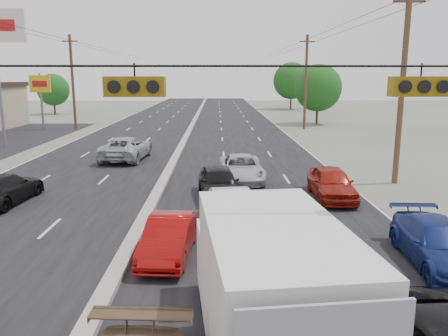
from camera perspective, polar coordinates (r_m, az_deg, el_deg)
The scene contains 19 objects.
road_surface at distance 38.27m, azimuth -5.29°, elevation 3.32°, with size 20.00×160.00×0.02m, color black.
center_median at distance 38.26m, azimuth -5.30°, elevation 3.46°, with size 0.50×160.00×0.20m, color gray.
utility_pole_left_c at distance 50.18m, azimuth -19.15°, elevation 10.58°, with size 1.60×0.30×10.00m.
utility_pole_right_b at distance 24.68m, azimuth 22.25°, elevation 9.77°, with size 1.60×0.30×10.00m.
utility_pole_right_c at distance 48.70m, azimuth 10.63°, elevation 11.01°, with size 1.60×0.30×10.00m.
traffic_signals at distance 7.89m, azimuth -12.28°, elevation 10.67°, with size 25.00×0.30×0.54m.
pole_sign_far at distance 51.37m, azimuth -22.86°, elevation 9.55°, with size 2.20×0.25×6.00m.
tree_left_far at distance 72.21m, azimuth -21.41°, elevation 9.50°, with size 4.80×4.80×6.12m.
tree_right_mid at distance 54.12m, azimuth 12.17°, elevation 10.19°, with size 5.60×5.60×7.14m.
tree_right_far at distance 78.84m, azimuth 8.80°, elevation 11.19°, with size 6.40×6.40×8.16m.
box_truck at distance 8.65m, azimuth 5.34°, elevation -15.61°, with size 2.84×6.50×3.20m.
red_sedan at distance 14.07m, azimuth -7.17°, elevation -8.99°, with size 1.36×3.89×1.28m, color #8D0908.
queue_car_a at distance 20.50m, azimuth -0.68°, elevation -1.93°, with size 1.76×4.38×1.49m, color black.
queue_car_b at distance 16.53m, azimuth 1.12°, elevation -5.53°, with size 1.46×4.18×1.38m, color white.
queue_car_c at distance 23.91m, azimuth 2.26°, elevation -0.06°, with size 2.33×5.05×1.40m, color #B8BAC0.
queue_car_d at distance 14.86m, azimuth 26.19°, elevation -8.92°, with size 1.86×4.59×1.33m, color navy.
queue_car_e at distance 21.01m, azimuth 13.86°, elevation -1.96°, with size 1.75×4.35×1.48m, color maroon.
oncoming_near at distance 21.96m, azimuth -26.91°, elevation -2.46°, with size 1.94×4.76×1.38m, color black.
oncoming_far at distance 30.83m, azimuth -12.63°, elevation 2.52°, with size 2.64×5.72×1.59m, color #A2A5A9.
Camera 1 is at (2.93, -7.74, 5.61)m, focal length 35.00 mm.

